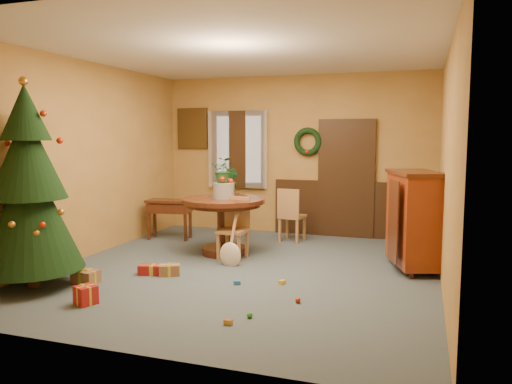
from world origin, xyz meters
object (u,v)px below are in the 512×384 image
at_px(dining_table, 224,215).
at_px(chair_near, 234,226).
at_px(writing_desk, 169,209).
at_px(christmas_tree, 29,189).
at_px(sideboard, 414,217).

bearing_deg(dining_table, chair_near, -37.78).
bearing_deg(chair_near, writing_desk, 149.19).
bearing_deg(chair_near, dining_table, 142.22).
bearing_deg(writing_desk, christmas_tree, -93.86).
relative_size(dining_table, chair_near, 1.38).
bearing_deg(sideboard, chair_near, -176.03).
xyz_separation_m(dining_table, writing_desk, (-1.34, 0.75, -0.08)).
xyz_separation_m(dining_table, christmas_tree, (-1.54, -2.28, 0.57)).
bearing_deg(christmas_tree, sideboard, 27.73).
distance_m(dining_table, chair_near, 0.33).
bearing_deg(writing_desk, sideboard, -10.63).
distance_m(chair_near, christmas_tree, 2.83).
bearing_deg(christmas_tree, writing_desk, 86.14).
bearing_deg(christmas_tree, chair_near, 49.43).
distance_m(christmas_tree, sideboard, 4.88).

